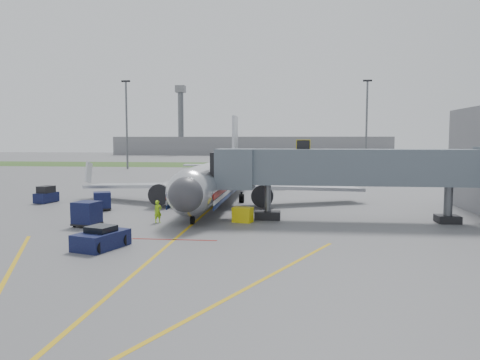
# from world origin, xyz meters

# --- Properties ---
(ground) EXTENTS (400.00, 400.00, 0.00)m
(ground) POSITION_xyz_m (0.00, 0.00, 0.00)
(ground) COLOR #565659
(ground) RESTS_ON ground
(grass_strip) EXTENTS (300.00, 25.00, 0.01)m
(grass_strip) POSITION_xyz_m (0.00, 90.00, 0.01)
(grass_strip) COLOR #2D4C1E
(grass_strip) RESTS_ON ground
(apron_markings) EXTENTS (21.52, 50.00, 0.01)m
(apron_markings) POSITION_xyz_m (0.00, -7.40, 0.00)
(apron_markings) COLOR gold
(apron_markings) RESTS_ON ground
(airliner) EXTENTS (32.10, 35.67, 10.25)m
(airliner) POSITION_xyz_m (0.00, 15.25, 2.65)
(airliner) COLOR silver
(airliner) RESTS_ON ground
(jet_bridge) EXTENTS (25.30, 4.00, 6.90)m
(jet_bridge) POSITION_xyz_m (12.86, 5.00, 4.47)
(jet_bridge) COLOR slate
(jet_bridge) RESTS_ON ground
(light_mast_left) EXTENTS (2.00, 0.44, 20.40)m
(light_mast_left) POSITION_xyz_m (-30.00, 70.00, 10.78)
(light_mast_left) COLOR #595B60
(light_mast_left) RESTS_ON ground
(light_mast_right) EXTENTS (2.00, 0.44, 20.40)m
(light_mast_right) POSITION_xyz_m (25.00, 75.00, 10.78)
(light_mast_right) COLOR #595B60
(light_mast_right) RESTS_ON ground
(distant_terminal) EXTENTS (120.00, 14.00, 8.00)m
(distant_terminal) POSITION_xyz_m (-10.00, 170.00, 4.00)
(distant_terminal) COLOR slate
(distant_terminal) RESTS_ON ground
(control_tower) EXTENTS (4.00, 4.00, 30.00)m
(control_tower) POSITION_xyz_m (-40.00, 165.00, 17.33)
(control_tower) COLOR #595B60
(control_tower) RESTS_ON ground
(pushback_tug) EXTENTS (3.07, 3.93, 1.44)m
(pushback_tug) POSITION_xyz_m (-4.00, -6.97, 0.60)
(pushback_tug) COLOR #0E0C34
(pushback_tug) RESTS_ON ground
(baggage_tug) EXTENTS (1.84, 2.84, 1.84)m
(baggage_tug) POSITION_xyz_m (-18.64, 12.95, 0.81)
(baggage_tug) COLOR #0E0C34
(baggage_tug) RESTS_ON ground
(baggage_cart_a) EXTENTS (2.17, 2.17, 1.98)m
(baggage_cart_a) POSITION_xyz_m (-8.18, 0.15, 1.01)
(baggage_cart_a) COLOR #0E0C34
(baggage_cart_a) RESTS_ON ground
(baggage_cart_b) EXTENTS (2.19, 2.19, 1.78)m
(baggage_cart_b) POSITION_xyz_m (-10.39, 8.48, 0.91)
(baggage_cart_b) COLOR #0E0C34
(baggage_cart_b) RESTS_ON ground
(baggage_cart_c) EXTENTS (2.09, 2.09, 1.81)m
(baggage_cart_c) POSITION_xyz_m (-3.74, 12.57, 0.92)
(baggage_cart_c) COLOR #0E0C34
(baggage_cart_c) RESTS_ON ground
(belt_loader) EXTENTS (2.34, 5.01, 2.37)m
(belt_loader) POSITION_xyz_m (-2.49, 14.30, 0.59)
(belt_loader) COLOR #0E0C34
(belt_loader) RESTS_ON ground
(ground_power_cart) EXTENTS (1.80, 1.43, 1.27)m
(ground_power_cart) POSITION_xyz_m (4.00, 3.33, 0.62)
(ground_power_cart) COLOR yellow
(ground_power_cart) RESTS_ON ground
(ramp_worker) EXTENTS (0.81, 0.78, 1.86)m
(ramp_worker) POSITION_xyz_m (-3.00, 2.34, 0.93)
(ramp_worker) COLOR #A3E71B
(ramp_worker) RESTS_ON ground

